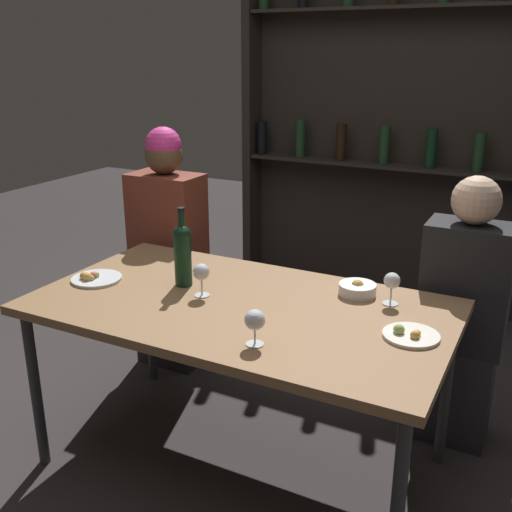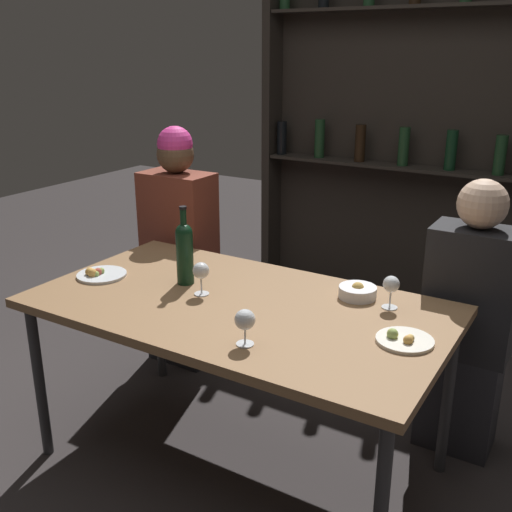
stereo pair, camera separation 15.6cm
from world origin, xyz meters
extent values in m
plane|color=#332D2D|center=(0.00, 0.00, 0.00)|extent=(10.00, 10.00, 0.00)
cube|color=olive|center=(0.00, 0.00, 0.71)|extent=(1.60, 0.88, 0.04)
cylinder|color=#2D2D30|center=(-0.74, -0.38, 0.35)|extent=(0.04, 0.04, 0.69)
cylinder|color=#2D2D30|center=(-0.74, 0.38, 0.35)|extent=(0.04, 0.04, 0.69)
cylinder|color=#2D2D30|center=(0.74, 0.38, 0.35)|extent=(0.04, 0.04, 0.69)
cube|color=#28231E|center=(0.00, 2.01, 1.02)|extent=(1.90, 0.02, 2.03)
cube|color=#28231E|center=(-0.95, 1.91, 1.02)|extent=(0.06, 0.18, 2.03)
cube|color=#28231E|center=(0.00, 1.91, 0.95)|extent=(1.82, 0.18, 0.02)
cylinder|color=black|center=(-0.86, 1.90, 1.07)|extent=(0.07, 0.07, 0.23)
cylinder|color=#19381E|center=(-0.58, 1.91, 1.09)|extent=(0.07, 0.07, 0.25)
cylinder|color=black|center=(-0.29, 1.90, 1.08)|extent=(0.07, 0.07, 0.24)
cylinder|color=#19381E|center=(0.00, 1.91, 1.08)|extent=(0.07, 0.07, 0.24)
cylinder|color=black|center=(0.29, 1.91, 1.08)|extent=(0.07, 0.07, 0.24)
cylinder|color=#19381E|center=(0.57, 1.91, 1.07)|extent=(0.07, 0.07, 0.23)
cube|color=#28231E|center=(0.00, 1.91, 1.88)|extent=(1.82, 0.18, 0.02)
cylinder|color=black|center=(-0.30, 0.06, 0.84)|extent=(0.07, 0.07, 0.22)
sphere|color=black|center=(-0.30, 0.06, 0.95)|extent=(0.07, 0.07, 0.07)
cylinder|color=black|center=(-0.30, 0.06, 1.00)|extent=(0.03, 0.03, 0.10)
cylinder|color=black|center=(-0.30, 0.06, 1.05)|extent=(0.03, 0.03, 0.01)
cylinder|color=silver|center=(0.21, -0.28, 0.73)|extent=(0.06, 0.06, 0.00)
cylinder|color=silver|center=(0.21, -0.28, 0.77)|extent=(0.01, 0.01, 0.07)
sphere|color=silver|center=(0.21, -0.28, 0.82)|extent=(0.07, 0.07, 0.07)
cylinder|color=silver|center=(0.52, 0.25, 0.73)|extent=(0.06, 0.06, 0.00)
cylinder|color=silver|center=(0.52, 0.25, 0.77)|extent=(0.01, 0.01, 0.08)
sphere|color=silver|center=(0.52, 0.25, 0.83)|extent=(0.06, 0.06, 0.06)
cylinder|color=silver|center=(-0.17, -0.01, 0.73)|extent=(0.06, 0.06, 0.00)
cylinder|color=silver|center=(-0.17, -0.01, 0.77)|extent=(0.01, 0.01, 0.08)
sphere|color=silver|center=(-0.17, -0.01, 0.83)|extent=(0.07, 0.07, 0.07)
cylinder|color=silver|center=(-0.65, -0.07, 0.74)|extent=(0.21, 0.21, 0.01)
sphere|color=gold|center=(-0.69, -0.10, 0.75)|extent=(0.04, 0.04, 0.04)
sphere|color=#99B256|center=(-0.65, -0.10, 0.75)|extent=(0.03, 0.03, 0.03)
sphere|color=#99B256|center=(-0.66, -0.06, 0.75)|extent=(0.03, 0.03, 0.03)
sphere|color=#B74C3D|center=(-0.66, -0.08, 0.75)|extent=(0.03, 0.03, 0.03)
sphere|color=gold|center=(-0.67, -0.11, 0.75)|extent=(0.04, 0.04, 0.04)
cylinder|color=silver|center=(0.65, 0.01, 0.74)|extent=(0.19, 0.19, 0.01)
sphere|color=gold|center=(0.67, -0.01, 0.75)|extent=(0.03, 0.03, 0.03)
sphere|color=#E5BC66|center=(0.61, 0.01, 0.75)|extent=(0.03, 0.03, 0.03)
sphere|color=#99B256|center=(0.61, 0.00, 0.75)|extent=(0.04, 0.04, 0.04)
sphere|color=#E5BC66|center=(0.67, 0.01, 0.75)|extent=(0.03, 0.03, 0.03)
cylinder|color=white|center=(0.37, 0.28, 0.75)|extent=(0.15, 0.15, 0.05)
sphere|color=gold|center=(0.37, 0.28, 0.77)|extent=(0.05, 0.05, 0.05)
cube|color=#26262B|center=(-0.76, 0.60, 0.23)|extent=(0.34, 0.22, 0.45)
cube|color=brown|center=(-0.76, 0.60, 0.75)|extent=(0.37, 0.22, 0.61)
sphere|color=brown|center=(-0.76, 0.60, 1.15)|extent=(0.19, 0.19, 0.19)
sphere|color=#EA3893|center=(-0.76, 0.60, 1.20)|extent=(0.18, 0.18, 0.18)
cube|color=#26262B|center=(0.74, 0.60, 0.23)|extent=(0.31, 0.22, 0.45)
cube|color=black|center=(0.74, 0.60, 0.72)|extent=(0.35, 0.22, 0.54)
sphere|color=beige|center=(0.74, 0.60, 1.09)|extent=(0.20, 0.20, 0.20)
camera|label=1|loc=(1.02, -1.85, 1.65)|focal=42.00mm
camera|label=2|loc=(1.16, -1.77, 1.65)|focal=42.00mm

